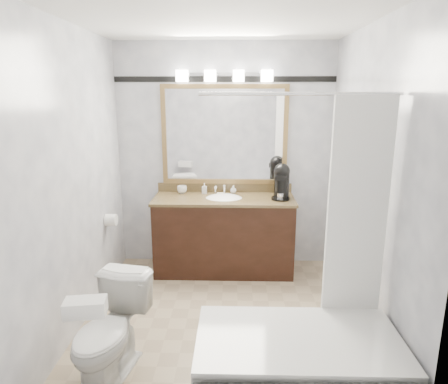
{
  "coord_description": "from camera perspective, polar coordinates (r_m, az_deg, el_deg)",
  "views": [
    {
      "loc": [
        0.12,
        -3.17,
        1.96
      ],
      "look_at": [
        0.02,
        0.35,
        1.08
      ],
      "focal_mm": 32.0,
      "sensor_mm": 36.0,
      "label": 1
    }
  ],
  "objects": [
    {
      "name": "bathtub",
      "position": [
        2.86,
        10.9,
        -22.22
      ],
      "size": [
        1.3,
        0.75,
        1.96
      ],
      "color": "white",
      "rests_on": "ground"
    },
    {
      "name": "coffee_maker",
      "position": [
        4.31,
        8.23,
        1.64
      ],
      "size": [
        0.2,
        0.25,
        0.38
      ],
      "rotation": [
        0.0,
        0.0,
        -0.23
      ],
      "color": "black",
      "rests_on": "vanity"
    },
    {
      "name": "vanity_light_bar",
      "position": [
        4.4,
        0.06,
        16.29
      ],
      "size": [
        1.02,
        0.14,
        0.12
      ],
      "color": "silver",
      "rests_on": "room"
    },
    {
      "name": "accent_stripe",
      "position": [
        4.47,
        0.08,
        15.83
      ],
      "size": [
        2.4,
        0.01,
        0.06
      ],
      "primitive_type": "cube",
      "color": "black",
      "rests_on": "room"
    },
    {
      "name": "vanity",
      "position": [
        4.45,
        -0.02,
        -5.89
      ],
      "size": [
        1.53,
        0.58,
        0.97
      ],
      "color": "black",
      "rests_on": "ground"
    },
    {
      "name": "mirror",
      "position": [
        4.48,
        0.08,
        8.13
      ],
      "size": [
        1.4,
        0.04,
        1.1
      ],
      "color": "olive",
      "rests_on": "room"
    },
    {
      "name": "soap_bar",
      "position": [
        4.44,
        -0.53,
        -0.28
      ],
      "size": [
        0.08,
        0.05,
        0.02
      ],
      "primitive_type": "cube",
      "rotation": [
        0.0,
        0.0,
        -0.03
      ],
      "color": "beige",
      "rests_on": "vanity"
    },
    {
      "name": "room",
      "position": [
        3.25,
        -0.51,
        1.43
      ],
      "size": [
        2.42,
        2.62,
        2.52
      ],
      "color": "tan",
      "rests_on": "ground"
    },
    {
      "name": "cup_left",
      "position": [
        4.54,
        -6.01,
        0.36
      ],
      "size": [
        0.11,
        0.11,
        0.09
      ],
      "primitive_type": "imported",
      "rotation": [
        0.0,
        0.0,
        -0.02
      ],
      "color": "white",
      "rests_on": "vanity"
    },
    {
      "name": "toilet",
      "position": [
        3.02,
        -16.05,
        -18.68
      ],
      "size": [
        0.52,
        0.75,
        0.7
      ],
      "primitive_type": "imported",
      "rotation": [
        0.0,
        0.0,
        -0.2
      ],
      "color": "white",
      "rests_on": "ground"
    },
    {
      "name": "soap_bottle_a",
      "position": [
        4.51,
        -2.82,
        0.53
      ],
      "size": [
        0.06,
        0.06,
        0.12
      ],
      "primitive_type": "imported",
      "rotation": [
        0.0,
        0.0,
        -0.05
      ],
      "color": "white",
      "rests_on": "vanity"
    },
    {
      "name": "soap_bottle_b",
      "position": [
        4.52,
        1.34,
        0.4
      ],
      "size": [
        0.08,
        0.08,
        0.09
      ],
      "primitive_type": "imported",
      "rotation": [
        0.0,
        0.0,
        0.18
      ],
      "color": "white",
      "rests_on": "vanity"
    },
    {
      "name": "tissue_box",
      "position": [
        2.53,
        -19.2,
        -15.3
      ],
      "size": [
        0.25,
        0.16,
        0.1
      ],
      "primitive_type": "cube",
      "rotation": [
        0.0,
        0.0,
        0.15
      ],
      "color": "white",
      "rests_on": "toilet"
    },
    {
      "name": "tp_roll",
      "position": [
        4.23,
        -15.84,
        -3.86
      ],
      "size": [
        0.11,
        0.12,
        0.12
      ],
      "primitive_type": "cylinder",
      "rotation": [
        0.0,
        1.57,
        0.0
      ],
      "color": "white",
      "rests_on": "room"
    }
  ]
}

